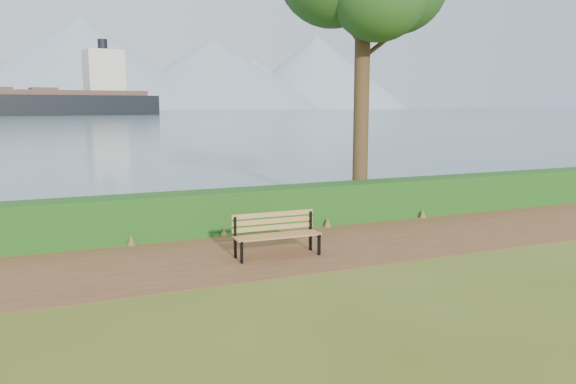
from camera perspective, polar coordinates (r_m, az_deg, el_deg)
name	(u,v)px	position (r m, az deg, el deg)	size (l,w,h in m)	color
ground	(304,253)	(11.69, 1.62, -6.22)	(140.00, 140.00, 0.00)	#4E5B1A
path	(298,249)	(11.95, 1.02, -5.86)	(40.00, 3.40, 0.01)	brown
hedge	(260,208)	(13.92, -2.86, -1.66)	(32.00, 0.85, 1.00)	#144614
water	(58,112)	(270.30, -22.35, 7.57)	(700.00, 510.00, 0.00)	slate
mountains	(36,67)	(417.04, -24.23, 11.49)	(585.00, 190.00, 70.00)	#7C8FA5
bench	(276,231)	(11.36, -1.24, -4.02)	(1.77, 0.56, 0.88)	black
cargo_ship	(21,103)	(171.75, -25.46, 8.20)	(80.16, 23.54, 24.04)	black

